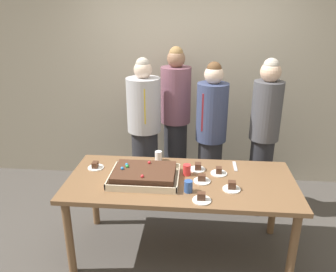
{
  "coord_description": "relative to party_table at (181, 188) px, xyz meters",
  "views": [
    {
      "loc": [
        0.12,
        -2.61,
        2.19
      ],
      "look_at": [
        -0.13,
        0.15,
        1.12
      ],
      "focal_mm": 35.73,
      "sensor_mm": 36.0,
      "label": 1
    }
  ],
  "objects": [
    {
      "name": "person_green_shirt_behind",
      "position": [
        -0.45,
        0.84,
        0.19
      ],
      "size": [
        0.37,
        0.37,
        1.72
      ],
      "rotation": [
        0.0,
        0.0,
        -1.42
      ],
      "color": "#28282D",
      "rests_on": "ground_plane"
    },
    {
      "name": "plated_slice_near_left",
      "position": [
        -0.81,
        0.15,
        0.1
      ],
      "size": [
        0.15,
        0.15,
        0.06
      ],
      "color": "white",
      "rests_on": "party_table"
    },
    {
      "name": "drink_cup_nearest",
      "position": [
        0.07,
        -0.2,
        0.13
      ],
      "size": [
        0.07,
        0.07,
        0.1
      ],
      "primitive_type": "cylinder",
      "color": "#2D5199",
      "rests_on": "party_table"
    },
    {
      "name": "person_far_right_suit",
      "position": [
        0.84,
        0.76,
        0.23
      ],
      "size": [
        0.31,
        0.31,
        1.74
      ],
      "rotation": [
        0.0,
        0.0,
        -2.54
      ],
      "color": "#28282D",
      "rests_on": "ground_plane"
    },
    {
      "name": "person_serving_front",
      "position": [
        0.28,
        0.81,
        0.19
      ],
      "size": [
        0.33,
        0.33,
        1.69
      ],
      "rotation": [
        0.0,
        0.0,
        -2.19
      ],
      "color": "#28282D",
      "rests_on": "ground_plane"
    },
    {
      "name": "person_striped_tie_right",
      "position": [
        -0.13,
        1.17,
        0.24
      ],
      "size": [
        0.35,
        0.35,
        1.8
      ],
      "rotation": [
        0.0,
        0.0,
        -1.73
      ],
      "color": "#28282D",
      "rests_on": "ground_plane"
    },
    {
      "name": "plated_slice_center_back",
      "position": [
        0.18,
        -0.02,
        0.1
      ],
      "size": [
        0.15,
        0.15,
        0.06
      ],
      "color": "white",
      "rests_on": "party_table"
    },
    {
      "name": "plated_slice_far_right",
      "position": [
        0.43,
        -0.14,
        0.11
      ],
      "size": [
        0.15,
        0.15,
        0.07
      ],
      "color": "white",
      "rests_on": "party_table"
    },
    {
      "name": "drink_cup_middle",
      "position": [
        -0.24,
        0.37,
        0.13
      ],
      "size": [
        0.07,
        0.07,
        0.1
      ],
      "primitive_type": "cylinder",
      "color": "white",
      "rests_on": "party_table"
    },
    {
      "name": "party_table",
      "position": [
        0.0,
        0.0,
        0.0
      ],
      "size": [
        2.01,
        0.89,
        0.77
      ],
      "color": "brown",
      "rests_on": "ground_plane"
    },
    {
      "name": "plated_slice_far_left",
      "position": [
        0.15,
        0.2,
        0.11
      ],
      "size": [
        0.15,
        0.15,
        0.07
      ],
      "color": "white",
      "rests_on": "party_table"
    },
    {
      "name": "cake_server_utensil",
      "position": [
        0.5,
        0.3,
        0.09
      ],
      "size": [
        0.03,
        0.2,
        0.01
      ],
      "primitive_type": "cube",
      "color": "silver",
      "rests_on": "party_table"
    },
    {
      "name": "ground_plane",
      "position": [
        0.0,
        0.0,
        -0.69
      ],
      "size": [
        12.0,
        12.0,
        0.0
      ],
      "primitive_type": "plane",
      "color": "#4C4742"
    },
    {
      "name": "drink_cup_far_end",
      "position": [
        0.05,
        0.09,
        0.13
      ],
      "size": [
        0.07,
        0.07,
        0.1
      ],
      "primitive_type": "cylinder",
      "color": "red",
      "rests_on": "party_table"
    },
    {
      "name": "interior_back_panel",
      "position": [
        0.0,
        1.6,
        0.81
      ],
      "size": [
        8.0,
        0.12,
        3.0
      ],
      "primitive_type": "cube",
      "color": "#B2A893",
      "rests_on": "ground_plane"
    },
    {
      "name": "sheet_cake",
      "position": [
        -0.32,
        -0.03,
        0.13
      ],
      "size": [
        0.6,
        0.46,
        0.12
      ],
      "color": "beige",
      "rests_on": "party_table"
    },
    {
      "name": "plated_slice_center_front",
      "position": [
        0.34,
        0.14,
        0.1
      ],
      "size": [
        0.15,
        0.15,
        0.07
      ],
      "color": "white",
      "rests_on": "party_table"
    },
    {
      "name": "plated_slice_near_right",
      "position": [
        0.18,
        -0.33,
        0.11
      ],
      "size": [
        0.15,
        0.15,
        0.07
      ],
      "color": "white",
      "rests_on": "party_table"
    }
  ]
}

